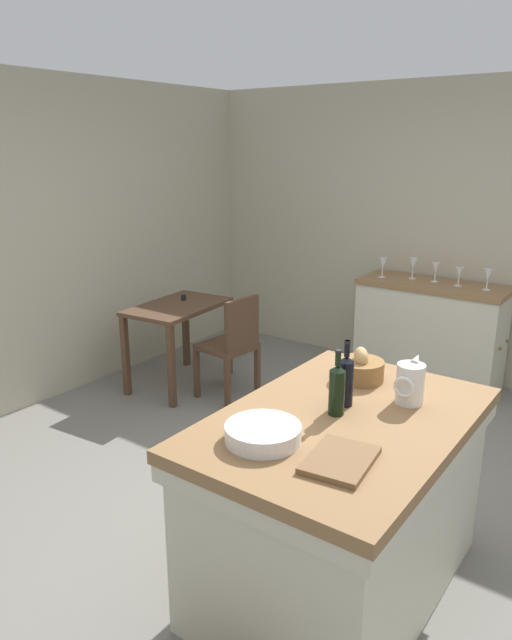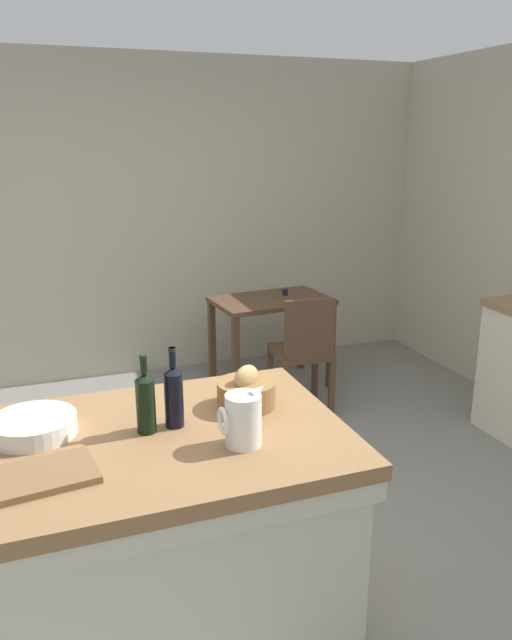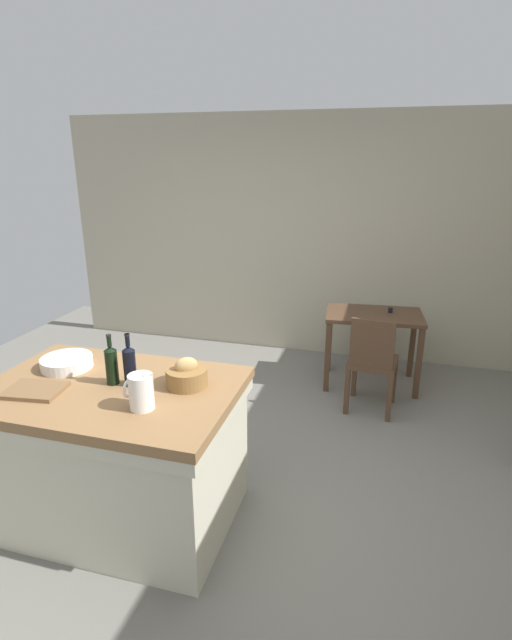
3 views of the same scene
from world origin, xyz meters
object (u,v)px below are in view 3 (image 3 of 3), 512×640
(writing_desk, at_px, (373,325))
(island_table, at_px, (116,448))
(cutting_board, at_px, (35,390))
(wooden_chair, at_px, (372,361))
(bread_basket, at_px, (187,376))
(wash_bowl, at_px, (67,363))
(wine_bottle_amber, at_px, (111,364))
(wine_bottle_dark, at_px, (130,365))
(pitcher, at_px, (141,391))

(writing_desk, bearing_deg, island_table, -120.96)
(island_table, distance_m, cutting_board, 0.59)
(writing_desk, distance_m, wooden_chair, 0.59)
(island_table, distance_m, bread_basket, 0.65)
(wash_bowl, bearing_deg, wooden_chair, 41.32)
(island_table, relative_size, wine_bottle_amber, 4.79)
(wash_bowl, bearing_deg, wine_bottle_dark, -11.82)
(island_table, xyz_separation_m, bread_basket, (0.42, 0.13, 0.48))
(wooden_chair, bearing_deg, wine_bottle_amber, -129.63)
(wooden_chair, height_order, cutting_board, cutting_board)
(cutting_board, distance_m, wine_bottle_dark, 0.54)
(wash_bowl, xyz_separation_m, bread_basket, (0.82, -0.03, 0.03))
(wooden_chair, xyz_separation_m, pitcher, (-1.12, -1.94, 0.51))
(wash_bowl, xyz_separation_m, cutting_board, (0.03, -0.34, -0.02))
(island_table, xyz_separation_m, wine_bottle_dark, (0.11, 0.05, 0.54))
(island_table, xyz_separation_m, writing_desk, (1.40, 2.33, 0.13))
(wooden_chair, height_order, wash_bowl, wash_bowl)
(cutting_board, bearing_deg, bread_basket, 21.31)
(cutting_board, bearing_deg, wash_bowl, 95.58)
(pitcher, height_order, wash_bowl, pitcher)
(island_table, distance_m, pitcher, 0.62)
(bread_basket, xyz_separation_m, wine_bottle_amber, (-0.42, -0.09, 0.06))
(writing_desk, height_order, pitcher, pitcher)
(wooden_chair, relative_size, wine_bottle_dark, 2.84)
(bread_basket, relative_size, wine_bottle_dark, 0.76)
(island_table, bearing_deg, writing_desk, 59.04)
(island_table, distance_m, wooden_chair, 2.27)
(wash_bowl, relative_size, wine_bottle_amber, 1.03)
(island_table, height_order, wooden_chair, island_table)
(wooden_chair, bearing_deg, cutting_board, -132.73)
(island_table, bearing_deg, cutting_board, -154.24)
(wooden_chair, height_order, wine_bottle_dark, wine_bottle_dark)
(writing_desk, bearing_deg, pitcher, -113.58)
(pitcher, bearing_deg, bread_basket, 68.71)
(cutting_board, relative_size, wine_bottle_dark, 0.98)
(wooden_chair, height_order, bread_basket, bread_basket)
(bread_basket, distance_m, wine_bottle_dark, 0.33)
(wine_bottle_dark, bearing_deg, wine_bottle_amber, -172.96)
(wooden_chair, bearing_deg, wine_bottle_dark, -127.63)
(wooden_chair, relative_size, bread_basket, 3.73)
(writing_desk, bearing_deg, bread_basket, -113.90)
(wine_bottle_dark, bearing_deg, island_table, -153.76)
(cutting_board, bearing_deg, wine_bottle_amber, 30.66)
(bread_basket, bearing_deg, wine_bottle_amber, -167.82)
(wooden_chair, xyz_separation_m, wine_bottle_amber, (-1.42, -1.72, 0.54))
(writing_desk, height_order, wash_bowl, wash_bowl)
(wine_bottle_dark, xyz_separation_m, wine_bottle_amber, (-0.11, -0.01, -0.00))
(writing_desk, relative_size, wine_bottle_dark, 3.01)
(island_table, relative_size, bread_basket, 6.09)
(writing_desk, bearing_deg, cutting_board, -125.12)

